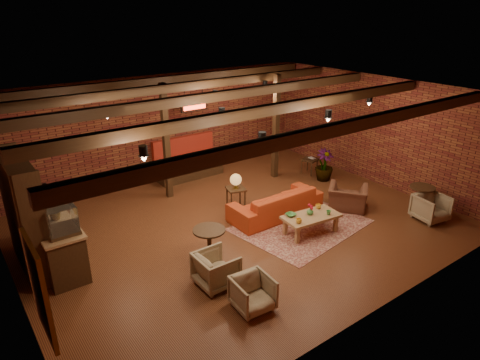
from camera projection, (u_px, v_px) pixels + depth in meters
floor at (241, 225)px, 10.59m from camera, size 10.00×10.00×0.00m
ceiling at (241, 96)px, 9.37m from camera, size 10.00×8.00×0.02m
wall_back at (163, 128)px, 12.97m from camera, size 10.00×0.02×3.20m
wall_front at (385, 232)px, 6.99m from camera, size 10.00×0.02×3.20m
wall_left at (3, 224)px, 7.25m from camera, size 0.02×8.00×3.20m
wall_right at (376, 130)px, 12.71m from camera, size 0.02×8.00×3.20m
ceiling_beams at (241, 102)px, 9.42m from camera, size 9.80×6.40×0.22m
ceiling_pipe at (203, 100)px, 10.70m from camera, size 9.60×0.12×0.12m
post_left at (166, 142)px, 11.60m from camera, size 0.16×0.16×3.20m
post_right at (276, 128)px, 13.00m from camera, size 0.16×0.16×3.20m
service_counter at (51, 228)px, 8.79m from camera, size 0.80×2.50×1.60m
plant_counter at (51, 205)px, 8.84m from camera, size 0.35×0.39×0.30m
shelving_hutch at (26, 214)px, 8.50m from camera, size 0.52×2.00×2.40m
chalkboard_menu at (40, 290)px, 5.57m from camera, size 0.08×0.96×1.46m
banquette at (189, 162)px, 13.38m from camera, size 2.10×0.70×1.00m
service_sign at (194, 106)px, 12.34m from camera, size 0.86×0.06×0.30m
ceiling_spotlights at (241, 111)px, 9.50m from camera, size 6.40×4.40×0.28m
rug at (301, 225)px, 10.57m from camera, size 3.33×2.73×0.01m
sofa at (276, 203)px, 10.93m from camera, size 2.48×0.97×0.72m
coffee_table at (310, 217)px, 10.07m from camera, size 1.43×0.83×0.72m
side_table_lamp at (236, 182)px, 11.22m from camera, size 0.58×0.58×0.97m
round_table_left at (209, 239)px, 9.00m from camera, size 0.69×0.69×0.72m
armchair_a at (216, 268)px, 8.21m from camera, size 0.69×0.74×0.76m
armchair_b at (253, 292)px, 7.56m from camera, size 0.71×0.68×0.68m
armchair_right at (348, 194)px, 11.29m from camera, size 1.10×1.17×0.86m
side_table_book at (310, 160)px, 13.67m from camera, size 0.54×0.54×0.52m
round_table_right at (421, 195)px, 11.05m from camera, size 0.63×0.63×0.74m
armchair_far at (431, 206)px, 10.71m from camera, size 0.83×0.79×0.75m
plant_tall at (327, 134)px, 12.78m from camera, size 1.87×1.87×2.95m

